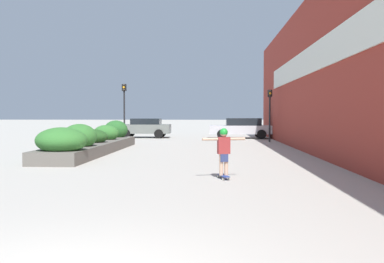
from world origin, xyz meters
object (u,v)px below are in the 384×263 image
(car_leftmost, at_px, (364,127))
(traffic_light_left, at_px, (124,103))
(car_center_right, at_px, (145,127))
(skateboard, at_px, (224,176))
(traffic_light_right, at_px, (270,106))
(car_center_left, at_px, (242,128))
(skateboarder, at_px, (224,147))

(car_leftmost, height_order, traffic_light_left, traffic_light_left)
(traffic_light_left, bearing_deg, car_center_right, 81.93)
(skateboard, distance_m, car_leftmost, 24.10)
(car_leftmost, bearing_deg, traffic_light_right, 123.17)
(car_center_left, distance_m, traffic_light_left, 9.18)
(car_center_left, bearing_deg, skateboard, 174.87)
(skateboard, xyz_separation_m, traffic_light_left, (-6.27, 16.60, 2.51))
(car_leftmost, relative_size, car_center_left, 0.97)
(car_leftmost, bearing_deg, traffic_light_left, 105.15)
(skateboard, xyz_separation_m, skateboarder, (-0.00, -0.00, 0.82))
(traffic_light_left, bearing_deg, car_leftmost, 15.15)
(skateboard, relative_size, car_center_left, 0.16)
(skateboard, bearing_deg, car_center_right, 90.62)
(car_center_right, xyz_separation_m, traffic_light_right, (9.02, -4.91, 1.52))
(skateboard, relative_size, traffic_light_left, 0.19)
(skateboard, distance_m, traffic_light_right, 16.74)
(car_center_left, xyz_separation_m, traffic_light_left, (-8.11, -3.91, 1.77))
(car_center_left, xyz_separation_m, car_center_right, (-7.47, 0.63, -0.01))
(car_center_right, height_order, traffic_light_right, traffic_light_right)
(skateboarder, bearing_deg, traffic_light_left, 96.41)
(skateboarder, xyz_separation_m, car_leftmost, (11.18, 21.33, -0.08))
(traffic_light_left, height_order, traffic_light_right, traffic_light_left)
(skateboarder, bearing_deg, skateboard, 49.15)
(car_center_left, bearing_deg, traffic_light_right, -160.07)
(car_center_left, relative_size, car_center_right, 1.16)
(skateboard, relative_size, skateboarder, 0.56)
(traffic_light_left, bearing_deg, skateboarder, -69.31)
(car_center_right, xyz_separation_m, traffic_light_left, (-0.64, -4.54, 1.78))
(traffic_light_left, bearing_deg, skateboard, -69.31)
(car_leftmost, bearing_deg, car_center_right, 90.64)
(car_center_right, bearing_deg, skateboarder, -165.10)
(car_center_left, height_order, car_center_right, car_center_left)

